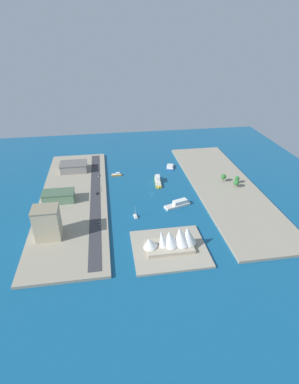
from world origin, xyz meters
name	(u,v)px	position (x,y,z in m)	size (l,w,h in m)	color
ground_plane	(152,194)	(0.00, 0.00, 0.00)	(440.00, 440.00, 0.00)	#145684
quay_west	(225,187)	(-84.62, 0.00, 1.29)	(70.00, 240.00, 2.58)	#9E937F
quay_east	(74,199)	(84.62, 0.00, 1.29)	(70.00, 240.00, 2.58)	#9E937F
peninsula_point	(169,249)	(0.43, 94.67, 1.00)	(60.99, 54.22, 2.00)	#A89E89
road_strip	(95,196)	(61.43, 0.00, 2.65)	(10.67, 228.00, 0.15)	#38383D
catamaran_blue	(170,167)	(-34.92, -64.16, 1.56)	(13.57, 19.30, 4.03)	blue
water_taxi_orange	(117,174)	(35.51, -52.00, 1.33)	(13.32, 4.84, 3.75)	orange
ferry_yellow_fast	(158,181)	(-11.41, -25.07, 2.60)	(9.42, 30.34, 7.60)	yellow
ferry_white_commuter	(178,204)	(-22.95, 29.37, 2.49)	(29.02, 15.93, 6.42)	silver
sailboat_small_white	(135,216)	(22.94, 42.57, 1.01)	(4.03, 8.75, 12.12)	white
terminal_long_green	(59,196)	(98.69, 4.56, 8.02)	(32.64, 18.00, 10.81)	slate
carpark_squat_concrete	(74,167)	(88.03, -68.57, 7.88)	(33.19, 23.17, 10.54)	gray
office_block_beige	(47,223)	(100.21, 65.10, 17.19)	(21.72, 18.02, 29.15)	#C6B793
sedan_silver	(100,223)	(57.37, 53.25, 3.50)	(1.91, 4.58, 1.59)	black
van_white	(99,175)	(57.80, -48.40, 3.47)	(1.91, 4.88, 1.49)	black
pickup_red	(93,165)	(64.31, -80.44, 3.48)	(2.19, 5.16, 1.52)	black
suv_black	(97,193)	(59.68, -4.59, 3.44)	(2.11, 4.64, 1.43)	black
traffic_light_waterfront	(101,188)	(54.69, -9.48, 6.92)	(0.36, 0.36, 6.50)	black
opera_landmark	(173,239)	(-2.62, 94.67, 10.54)	(45.40, 21.35, 20.30)	#BCAD93
park_tree_cluster	(232,179)	(-94.06, -3.89, 8.55)	(20.11, 21.80, 9.53)	brown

